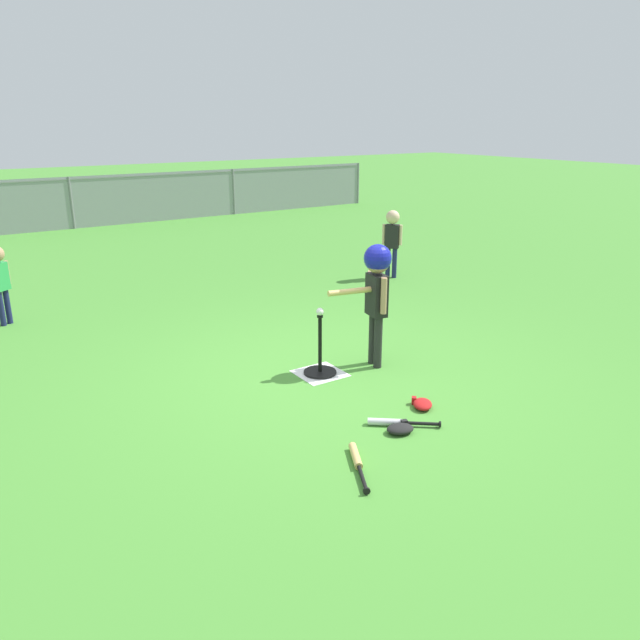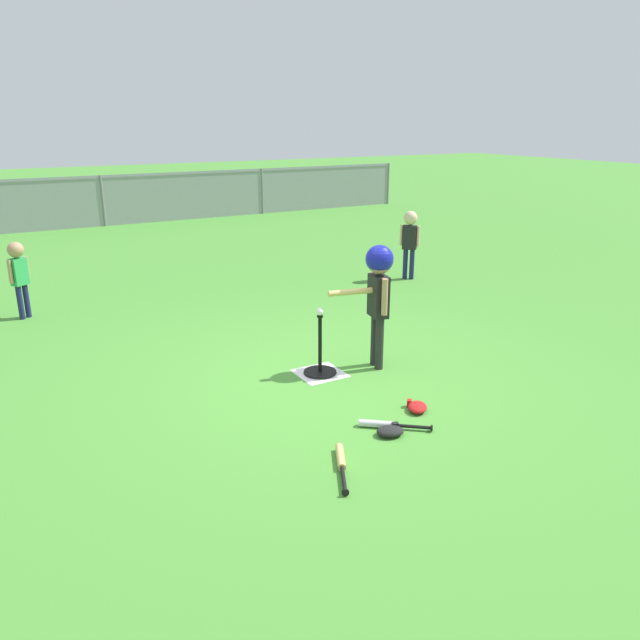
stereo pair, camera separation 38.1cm
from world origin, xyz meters
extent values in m
plane|color=#478C33|center=(0.00, 0.00, 0.00)|extent=(60.00, 60.00, 0.00)
cube|color=white|center=(-0.02, 0.11, 0.00)|extent=(0.44, 0.44, 0.01)
cylinder|color=black|center=(-0.02, 0.11, 0.01)|extent=(0.32, 0.32, 0.03)
cylinder|color=black|center=(-0.02, 0.11, 0.31)|extent=(0.04, 0.04, 0.57)
cylinder|color=black|center=(-0.02, 0.11, 0.59)|extent=(0.06, 0.06, 0.02)
sphere|color=white|center=(-0.02, 0.11, 0.63)|extent=(0.07, 0.07, 0.07)
cylinder|color=#262626|center=(0.55, -0.07, 0.26)|extent=(0.08, 0.08, 0.53)
cylinder|color=#262626|center=(0.58, 0.05, 0.26)|extent=(0.08, 0.08, 0.53)
cube|color=black|center=(0.56, -0.01, 0.74)|extent=(0.19, 0.26, 0.41)
cylinder|color=tan|center=(0.53, -0.15, 0.76)|extent=(0.06, 0.06, 0.35)
cylinder|color=tan|center=(0.60, 0.14, 0.76)|extent=(0.06, 0.06, 0.35)
sphere|color=tan|center=(0.56, -0.01, 1.07)|extent=(0.24, 0.24, 0.24)
sphere|color=#141999|center=(0.56, -0.01, 1.10)|extent=(0.27, 0.27, 0.27)
cylinder|color=#DBB266|center=(0.36, 0.03, 0.80)|extent=(0.60, 0.18, 0.06)
cylinder|color=#191E4C|center=(-2.29, 3.50, 0.21)|extent=(0.07, 0.07, 0.43)
cylinder|color=#191E4C|center=(-2.37, 3.45, 0.21)|extent=(0.07, 0.07, 0.43)
cube|color=green|center=(-2.33, 3.48, 0.59)|extent=(0.22, 0.20, 0.33)
cylinder|color=tan|center=(-2.23, 3.55, 0.62)|extent=(0.05, 0.05, 0.29)
cylinder|color=tan|center=(-2.42, 3.41, 0.62)|extent=(0.05, 0.05, 0.29)
sphere|color=tan|center=(-2.33, 3.48, 0.86)|extent=(0.19, 0.19, 0.19)
cylinder|color=#191E4C|center=(3.07, 2.67, 0.23)|extent=(0.07, 0.07, 0.47)
cylinder|color=#191E4C|center=(3.01, 2.74, 0.23)|extent=(0.07, 0.07, 0.47)
cube|color=black|center=(3.04, 2.70, 0.65)|extent=(0.23, 0.24, 0.36)
cylinder|color=beige|center=(3.12, 2.61, 0.67)|extent=(0.05, 0.05, 0.31)
cylinder|color=beige|center=(2.96, 2.80, 0.67)|extent=(0.05, 0.05, 0.31)
sphere|color=beige|center=(3.04, 2.70, 0.94)|extent=(0.21, 0.21, 0.21)
cylinder|color=silver|center=(-0.17, -1.08, 0.03)|extent=(0.26, 0.23, 0.06)
cylinder|color=black|center=(0.06, -1.26, 0.03)|extent=(0.24, 0.20, 0.03)
cylinder|color=black|center=(0.17, -1.35, 0.03)|extent=(0.04, 0.05, 0.05)
cylinder|color=#DBB266|center=(-0.69, -1.36, 0.03)|extent=(0.19, 0.29, 0.06)
cylinder|color=black|center=(-0.83, -1.63, 0.03)|extent=(0.16, 0.28, 0.03)
cylinder|color=black|center=(-0.90, -1.76, 0.03)|extent=(0.05, 0.04, 0.05)
ellipsoid|color=#B21919|center=(0.30, -1.00, 0.04)|extent=(0.26, 0.27, 0.07)
cube|color=#B21919|center=(0.29, -0.91, 0.04)|extent=(0.06, 0.06, 0.06)
ellipsoid|color=black|center=(-0.15, -1.24, 0.04)|extent=(0.26, 0.22, 0.07)
cube|color=black|center=(-0.07, -1.19, 0.04)|extent=(0.06, 0.05, 0.06)
cylinder|color=slate|center=(0.00, 10.16, 0.57)|extent=(0.06, 0.06, 1.15)
cylinder|color=slate|center=(4.00, 10.16, 0.57)|extent=(0.06, 0.06, 1.15)
cylinder|color=slate|center=(8.00, 10.16, 0.57)|extent=(0.06, 0.06, 1.15)
cube|color=gray|center=(0.00, 10.16, 1.09)|extent=(16.00, 0.03, 0.03)
cube|color=gray|center=(0.00, 10.16, 0.57)|extent=(16.00, 0.01, 1.15)
camera|label=1|loc=(-3.12, -4.54, 2.37)|focal=34.82mm
camera|label=2|loc=(-2.79, -4.74, 2.37)|focal=34.82mm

